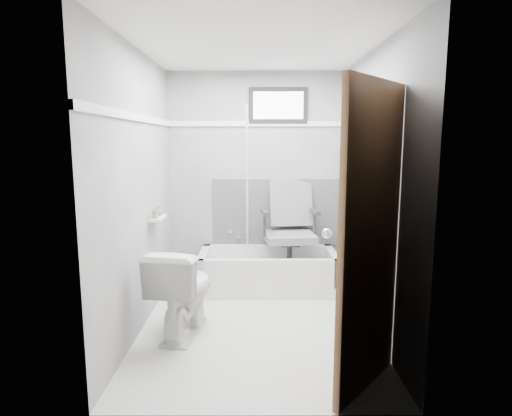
{
  "coord_description": "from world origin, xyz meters",
  "views": [
    {
      "loc": [
        -0.0,
        -3.63,
        1.63
      ],
      "look_at": [
        0.0,
        0.35,
        1.0
      ],
      "focal_mm": 30.0,
      "sensor_mm": 36.0,
      "label": 1
    }
  ],
  "objects_px": {
    "office_chair": "(290,229)",
    "toilet": "(183,291)",
    "door": "(429,253)",
    "soap_bottle_b": "(159,211)",
    "soap_bottle_a": "(155,213)",
    "bathtub": "(268,270)"
  },
  "relations": [
    {
      "from": "office_chair",
      "to": "toilet",
      "type": "relative_size",
      "value": 1.43
    },
    {
      "from": "bathtub",
      "to": "door",
      "type": "xyz_separation_m",
      "value": [
        0.85,
        -2.21,
        0.79
      ]
    },
    {
      "from": "office_chair",
      "to": "toilet",
      "type": "bearing_deg",
      "value": -137.01
    },
    {
      "from": "toilet",
      "to": "soap_bottle_a",
      "type": "distance_m",
      "value": 0.82
    },
    {
      "from": "bathtub",
      "to": "soap_bottle_b",
      "type": "relative_size",
      "value": 15.73
    },
    {
      "from": "toilet",
      "to": "door",
      "type": "bearing_deg",
      "value": 155.51
    },
    {
      "from": "office_chair",
      "to": "soap_bottle_b",
      "type": "distance_m",
      "value": 1.45
    },
    {
      "from": "soap_bottle_a",
      "to": "soap_bottle_b",
      "type": "height_order",
      "value": "soap_bottle_a"
    },
    {
      "from": "office_chair",
      "to": "toilet",
      "type": "height_order",
      "value": "office_chair"
    },
    {
      "from": "door",
      "to": "soap_bottle_a",
      "type": "relative_size",
      "value": 20.57
    },
    {
      "from": "soap_bottle_b",
      "to": "bathtub",
      "type": "bearing_deg",
      "value": 25.18
    },
    {
      "from": "bathtub",
      "to": "toilet",
      "type": "distance_m",
      "value": 1.35
    },
    {
      "from": "door",
      "to": "bathtub",
      "type": "bearing_deg",
      "value": 110.97
    },
    {
      "from": "office_chair",
      "to": "door",
      "type": "distance_m",
      "value": 2.35
    },
    {
      "from": "office_chair",
      "to": "soap_bottle_b",
      "type": "xyz_separation_m",
      "value": [
        -1.31,
        -0.54,
        0.29
      ]
    },
    {
      "from": "office_chair",
      "to": "soap_bottle_b",
      "type": "relative_size",
      "value": 11.45
    },
    {
      "from": "office_chair",
      "to": "soap_bottle_b",
      "type": "height_order",
      "value": "office_chair"
    },
    {
      "from": "door",
      "to": "soap_bottle_b",
      "type": "distance_m",
      "value": 2.57
    },
    {
      "from": "office_chair",
      "to": "soap_bottle_a",
      "type": "distance_m",
      "value": 1.51
    },
    {
      "from": "bathtub",
      "to": "soap_bottle_a",
      "type": "distance_m",
      "value": 1.46
    },
    {
      "from": "bathtub",
      "to": "soap_bottle_b",
      "type": "bearing_deg",
      "value": -154.82
    },
    {
      "from": "office_chair",
      "to": "door",
      "type": "relative_size",
      "value": 0.55
    }
  ]
}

